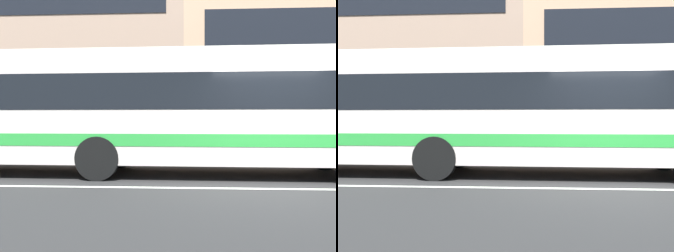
% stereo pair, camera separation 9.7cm
% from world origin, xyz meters
% --- Properties ---
extents(ground_plane, '(160.00, 160.00, 0.00)m').
position_xyz_m(ground_plane, '(0.00, 0.00, 0.00)').
color(ground_plane, '#2B2A2B').
extents(lane_centre_line, '(60.00, 0.16, 0.01)m').
position_xyz_m(lane_centre_line, '(0.00, 0.00, 0.00)').
color(lane_centre_line, silver).
rests_on(lane_centre_line, ground_plane).
extents(apartment_block_left, '(19.85, 11.86, 12.94)m').
position_xyz_m(apartment_block_left, '(-12.01, 15.65, 6.47)').
color(apartment_block_left, tan).
rests_on(apartment_block_left, ground_plane).
extents(transit_bus, '(12.00, 2.95, 3.03)m').
position_xyz_m(transit_bus, '(-3.07, 2.05, 1.67)').
color(transit_bus, beige).
rests_on(transit_bus, ground_plane).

